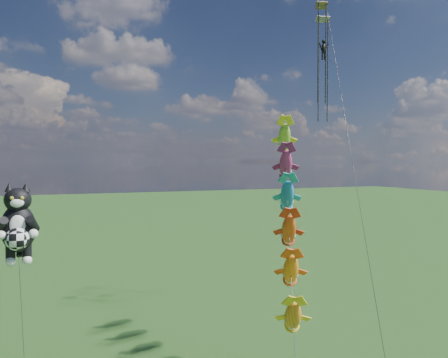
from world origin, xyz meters
name	(u,v)px	position (x,y,z in m)	size (l,w,h in m)	color
cat_kite_rig	(18,224)	(-2.15, 7.61, 8.26)	(2.29, 4.07, 10.78)	brown
fish_windsock_rig	(288,212)	(12.35, 0.56, 9.13)	(7.37, 14.27, 16.24)	brown
parafoil_rig	(325,53)	(19.69, 7.64, 20.51)	(7.49, 16.34, 26.53)	brown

